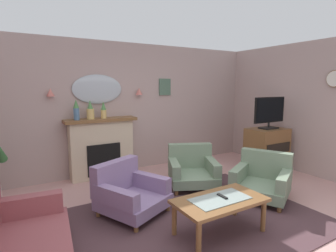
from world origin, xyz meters
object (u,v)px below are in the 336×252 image
(wall_clock, at_px, (335,79))
(armchair_in_corner, at_px, (192,169))
(wall_sconce_right, at_px, (139,91))
(armchair_near_fireplace, at_px, (262,179))
(mantel_vase_left, at_px, (104,110))
(framed_picture, at_px, (165,87))
(tv_cabinet, at_px, (267,150))
(coffee_table, at_px, (220,203))
(tv_remote, at_px, (222,197))
(armchair_beside_couch, at_px, (128,192))
(wall_sconce_left, at_px, (50,92))
(tv_flatscreen, at_px, (269,112))
(wall_mirror, at_px, (98,89))
(fireplace, at_px, (102,148))
(mantel_vase_centre, at_px, (76,110))
(mantel_vase_right, at_px, (90,111))

(wall_clock, distance_m, armchair_in_corner, 3.03)
(wall_sconce_right, relative_size, armchair_near_fireplace, 0.13)
(mantel_vase_left, xyz_separation_m, framed_picture, (1.45, 0.18, 0.43))
(mantel_vase_left, height_order, framed_picture, framed_picture)
(wall_sconce_right, bearing_deg, tv_cabinet, -33.20)
(coffee_table, distance_m, tv_remote, 0.09)
(armchair_in_corner, relative_size, armchair_beside_couch, 1.00)
(tv_remote, xyz_separation_m, armchair_in_corner, (0.59, 1.45, -0.15))
(framed_picture, bearing_deg, armchair_near_fireplace, -80.16)
(coffee_table, bearing_deg, armchair_beside_couch, 124.53)
(mantel_vase_left, relative_size, armchair_near_fireplace, 0.29)
(mantel_vase_left, bearing_deg, wall_clock, -33.19)
(wall_sconce_left, height_order, tv_flatscreen, wall_sconce_left)
(coffee_table, relative_size, armchair_beside_couch, 1.02)
(coffee_table, height_order, tv_flatscreen, tv_flatscreen)
(wall_mirror, height_order, wall_clock, wall_clock)
(mantel_vase_left, xyz_separation_m, armchair_in_corner, (1.20, -1.24, -1.01))
(wall_mirror, height_order, armchair_near_fireplace, wall_mirror)
(fireplace, height_order, mantel_vase_centre, mantel_vase_centre)
(framed_picture, relative_size, armchair_beside_couch, 0.33)
(mantel_vase_left, distance_m, tv_flatscreen, 3.32)
(tv_remote, distance_m, tv_cabinet, 2.77)
(armchair_near_fireplace, bearing_deg, framed_picture, 99.84)
(mantel_vase_centre, relative_size, tv_flatscreen, 0.45)
(mantel_vase_left, bearing_deg, tv_remote, -77.19)
(mantel_vase_centre, height_order, armchair_in_corner, mantel_vase_centre)
(mantel_vase_right, xyz_separation_m, framed_picture, (1.70, 0.18, 0.44))
(mantel_vase_centre, distance_m, armchair_beside_couch, 1.97)
(mantel_vase_right, xyz_separation_m, wall_sconce_right, (1.05, 0.12, 0.35))
(wall_sconce_right, bearing_deg, coffee_table, -94.91)
(framed_picture, bearing_deg, fireplace, -174.23)
(tv_flatscreen, bearing_deg, framed_picture, 135.74)
(framed_picture, bearing_deg, tv_flatscreen, -44.26)
(fireplace, xyz_separation_m, tv_cabinet, (3.08, -1.37, -0.12))
(mantel_vase_right, bearing_deg, tv_flatscreen, -22.53)
(wall_clock, bearing_deg, fireplace, 146.86)
(mantel_vase_centre, distance_m, tv_cabinet, 3.88)
(tv_flatscreen, bearing_deg, armchair_near_fireplace, -143.41)
(armchair_near_fireplace, distance_m, armchair_beside_couch, 2.13)
(armchair_beside_couch, xyz_separation_m, tv_cabinet, (3.21, 0.30, 0.15))
(mantel_vase_right, bearing_deg, wall_sconce_right, 6.52)
(mantel_vase_left, relative_size, wall_mirror, 0.34)
(fireplace, bearing_deg, tv_flatscreen, -24.27)
(tv_flatscreen, bearing_deg, wall_sconce_right, 146.43)
(fireplace, relative_size, armchair_in_corner, 1.26)
(coffee_table, distance_m, tv_cabinet, 2.83)
(mantel_vase_centre, xyz_separation_m, wall_sconce_left, (-0.40, 0.12, 0.32))
(fireplace, distance_m, mantel_vase_centre, 0.90)
(wall_mirror, relative_size, tv_remote, 6.00)
(fireplace, height_order, tv_flatscreen, tv_flatscreen)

